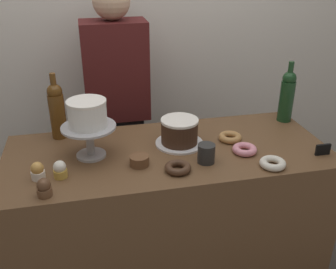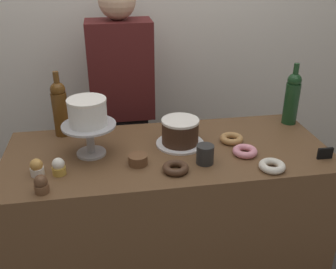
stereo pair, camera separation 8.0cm
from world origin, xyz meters
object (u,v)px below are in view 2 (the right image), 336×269
price_sign_chalkboard (325,153)px  wine_bottle_amber (60,108)px  cupcake_caramel (37,168)px  donut_maple (232,139)px  white_layer_cake (87,112)px  cake_stand_pedestal (90,134)px  wine_bottle_green (292,97)px  cupcake_chocolate (41,184)px  cupcake_vanilla (59,167)px  coffee_cup_ceramic (205,154)px  donut_chocolate (175,168)px  donut_pink (245,151)px  donut_sugar (272,166)px  barista_figure (123,116)px  cookie_stack (138,160)px  chocolate_round_cake (180,131)px

price_sign_chalkboard → wine_bottle_amber: bearing=158.9°
cupcake_caramel → donut_maple: bearing=10.2°
price_sign_chalkboard → white_layer_cake: bearing=168.2°
cake_stand_pedestal → wine_bottle_green: size_ratio=0.74×
donut_maple → price_sign_chalkboard: size_ratio=1.60×
cupcake_caramel → donut_maple: 0.90m
cupcake_chocolate → cupcake_vanilla: bearing=66.3°
donut_maple → coffee_cup_ceramic: (-0.18, -0.18, 0.03)m
wine_bottle_amber → donut_chocolate: bearing=-42.3°
cupcake_caramel → coffee_cup_ceramic: coffee_cup_ceramic is taller
donut_pink → price_sign_chalkboard: (0.34, -0.10, 0.01)m
cupcake_vanilla → coffee_cup_ceramic: 0.62m
cupcake_vanilla → donut_sugar: bearing=-7.1°
cupcake_chocolate → donut_pink: (0.87, 0.16, -0.02)m
donut_chocolate → barista_figure: bearing=102.5°
donut_chocolate → barista_figure: 0.80m
cake_stand_pedestal → donut_chocolate: bearing=-31.2°
cake_stand_pedestal → donut_sugar: cake_stand_pedestal is taller
donut_sugar → donut_chocolate: bearing=172.7°
wine_bottle_green → donut_sugar: 0.54m
white_layer_cake → donut_maple: size_ratio=1.51×
cupcake_vanilla → cupcake_caramel: bearing=174.9°
white_layer_cake → wine_bottle_amber: (-0.14, 0.24, -0.06)m
cupcake_caramel → barista_figure: 0.82m
white_layer_cake → cookie_stack: white_layer_cake is taller
donut_sugar → donut_chocolate: 0.41m
price_sign_chalkboard → cupcake_vanilla: bearing=177.0°
chocolate_round_cake → wine_bottle_amber: 0.60m
white_layer_cake → donut_pink: bearing=-9.8°
white_layer_cake → coffee_cup_ceramic: white_layer_cake is taller
cookie_stack → price_sign_chalkboard: 0.83m
chocolate_round_cake → cookie_stack: (-0.22, -0.16, -0.05)m
coffee_cup_ceramic → price_sign_chalkboard: bearing=-5.4°
cupcake_vanilla → donut_maple: size_ratio=0.66×
cupcake_caramel → cupcake_chocolate: bearing=-75.7°
cupcake_vanilla → donut_sugar: size_ratio=0.66×
wine_bottle_green → cupcake_caramel: wine_bottle_green is taller
wine_bottle_amber → cupcake_vanilla: (0.01, -0.39, -0.11)m
wine_bottle_green → cupcake_caramel: (-1.26, -0.33, -0.11)m
donut_chocolate → coffee_cup_ceramic: coffee_cup_ceramic is taller
cupcake_chocolate → donut_sugar: size_ratio=0.66×
cupcake_vanilla → wine_bottle_green: bearing=16.0°
donut_sugar → donut_chocolate: same height
coffee_cup_ceramic → chocolate_round_cake: bearing=110.5°
chocolate_round_cake → white_layer_cake: bearing=-176.1°
wine_bottle_green → cupcake_chocolate: (-1.22, -0.46, -0.11)m
cake_stand_pedestal → price_sign_chalkboard: size_ratio=3.42×
white_layer_cake → cupcake_chocolate: bearing=-123.5°
donut_maple → donut_sugar: bearing=-72.4°
cupcake_vanilla → barista_figure: 0.79m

